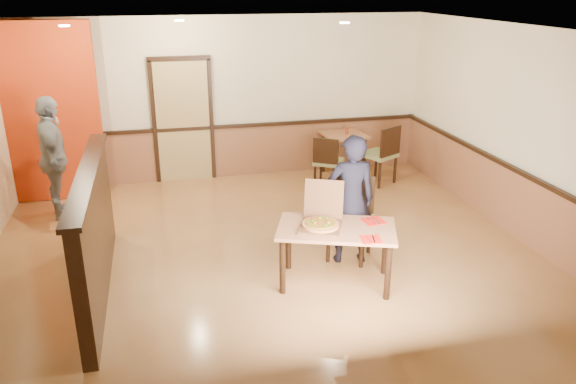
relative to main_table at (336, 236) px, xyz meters
name	(u,v)px	position (x,y,z in m)	size (l,w,h in m)	color
floor	(270,262)	(-0.65, 0.67, -0.60)	(7.00, 7.00, 0.00)	tan
ceiling	(267,32)	(-0.65, 0.67, 2.20)	(7.00, 7.00, 0.00)	black
wall_back	(228,99)	(-0.65, 4.17, 0.80)	(7.00, 7.00, 0.00)	beige
wall_right	(531,138)	(2.85, 0.67, 0.80)	(7.00, 7.00, 0.00)	beige
wainscot_back	(230,152)	(-0.65, 4.14, -0.15)	(7.00, 0.04, 0.90)	brown
chair_rail_back	(230,126)	(-0.65, 4.12, 0.32)	(7.00, 0.06, 0.06)	black
wainscot_right	(518,205)	(2.82, 0.67, -0.15)	(0.04, 7.00, 0.90)	brown
chair_rail_right	(522,173)	(2.80, 0.67, 0.32)	(0.06, 7.00, 0.06)	black
back_door	(183,121)	(-1.45, 4.13, 0.45)	(0.90, 0.06, 2.10)	tan
booth_partition	(95,231)	(-2.65, 0.47, 0.13)	(0.20, 3.10, 1.44)	black
red_accent_panel	(46,113)	(-3.55, 3.67, 0.80)	(1.60, 0.20, 2.78)	#B7300D
spot_a	(64,26)	(-2.95, 2.47, 2.18)	(0.14, 0.14, 0.02)	#FFE1B2
spot_b	(179,20)	(-1.45, 3.17, 2.18)	(0.14, 0.14, 0.02)	#FFE1B2
spot_c	(345,23)	(0.75, 2.17, 2.18)	(0.14, 0.14, 0.02)	#FFE1B2
main_table	(336,236)	(0.00, 0.00, 0.00)	(1.50, 1.16, 0.71)	#C37D52
diner_chair	(351,214)	(0.41, 0.65, -0.03)	(0.71, 0.71, 1.04)	olive
side_chair_left	(328,160)	(0.86, 3.11, -0.11)	(0.62, 0.62, 0.91)	olive
side_chair_right	(382,152)	(1.83, 3.10, -0.03)	(0.70, 0.70, 1.04)	olive
side_table	(344,143)	(1.35, 3.72, -0.01)	(0.77, 0.77, 0.77)	#C37D52
diner	(351,200)	(0.34, 0.51, 0.22)	(0.60, 0.39, 1.64)	black
passerby	(54,159)	(-3.38, 2.84, 0.31)	(1.07, 0.44, 1.82)	gray
pizza_box	(321,222)	(-0.17, 0.06, 0.17)	(0.63, 0.67, 0.48)	brown
pizza	(321,225)	(-0.19, 0.01, 0.15)	(0.42, 0.42, 0.03)	#DB8E4F
napkin_near	(371,239)	(0.26, -0.39, 0.11)	(0.24, 0.24, 0.01)	red
napkin_far	(373,221)	(0.47, 0.06, 0.11)	(0.26, 0.26, 0.01)	red
condiment	(347,130)	(1.39, 3.70, 0.24)	(0.05, 0.05, 0.14)	maroon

